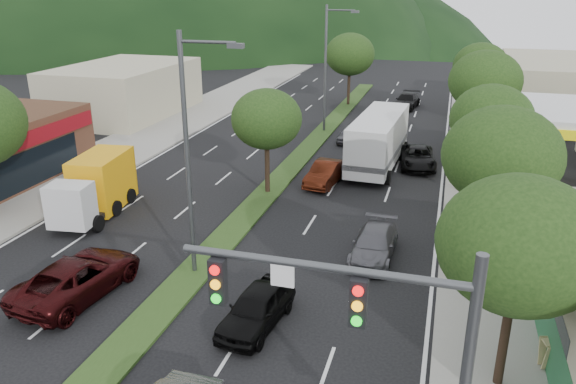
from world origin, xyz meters
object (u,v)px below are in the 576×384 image
(car_queue_d, at_px, (418,157))
(motorhome, at_px, (378,140))
(a_frame_sign, at_px, (551,352))
(tree_r_c, at_px, (491,119))
(car_queue_e, at_px, (350,134))
(tree_med_far, at_px, (350,54))
(suv_maroon, at_px, (78,277))
(car_queue_c, at_px, (326,173))
(car_queue_a, at_px, (257,308))
(car_queue_b, at_px, (374,244))
(box_truck, at_px, (97,187))
(streetlight_near, at_px, (191,147))
(tree_r_b, at_px, (502,156))
(traffic_signal, at_px, (388,349))
(car_queue_f, at_px, (407,101))
(tree_med_near, at_px, (267,119))
(streetlight_mid, at_px, (328,63))
(tree_r_a, at_px, (519,244))
(tree_r_e, at_px, (480,66))
(tree_r_d, at_px, (485,81))

(car_queue_d, bearing_deg, motorhome, -172.04)
(motorhome, xyz_separation_m, a_frame_sign, (8.09, -19.58, -1.14))
(tree_r_c, relative_size, car_queue_e, 1.79)
(motorhome, distance_m, a_frame_sign, 21.22)
(tree_med_far, height_order, suv_maroon, tree_med_far)
(car_queue_c, xyz_separation_m, motorhome, (2.58, 4.28, 1.17))
(car_queue_a, bearing_deg, motorhome, 92.02)
(car_queue_a, distance_m, car_queue_c, 15.49)
(car_queue_b, height_order, a_frame_sign, a_frame_sign)
(box_truck, bearing_deg, car_queue_e, -127.60)
(car_queue_e, xyz_separation_m, a_frame_sign, (10.95, -25.30, 0.10))
(streetlight_near, distance_m, car_queue_d, 19.82)
(tree_r_c, height_order, motorhome, tree_r_c)
(box_truck, height_order, motorhome, motorhome)
(box_truck, bearing_deg, tree_r_b, 170.71)
(traffic_signal, distance_m, car_queue_f, 46.10)
(car_queue_b, bearing_deg, tree_r_c, 61.04)
(car_queue_c, relative_size, a_frame_sign, 3.28)
(tree_med_near, height_order, streetlight_mid, streetlight_mid)
(streetlight_near, relative_size, car_queue_d, 2.08)
(tree_r_c, height_order, car_queue_a, tree_r_c)
(streetlight_mid, xyz_separation_m, car_queue_a, (3.63, -27.95, -4.88))
(tree_med_near, height_order, car_queue_a, tree_med_near)
(car_queue_f, bearing_deg, suv_maroon, -96.13)
(tree_r_a, bearing_deg, car_queue_c, 118.81)
(tree_r_b, relative_size, motorhome, 0.75)
(tree_r_b, height_order, tree_r_e, tree_r_b)
(tree_med_near, xyz_separation_m, motorhome, (5.50, 6.78, -2.56))
(car_queue_b, height_order, motorhome, motorhome)
(tree_med_near, xyz_separation_m, car_queue_a, (3.83, -12.95, -3.72))
(streetlight_mid, xyz_separation_m, box_truck, (-7.97, -20.31, -4.16))
(streetlight_mid, xyz_separation_m, car_queue_b, (6.93, -21.47, -4.94))
(car_queue_c, bearing_deg, car_queue_e, 99.19)
(streetlight_mid, xyz_separation_m, car_queue_e, (2.44, -2.49, -4.97))
(tree_med_far, bearing_deg, car_queue_d, -66.37)
(traffic_signal, height_order, tree_r_e, traffic_signal)
(car_queue_f, bearing_deg, tree_r_a, -73.89)
(a_frame_sign, bearing_deg, tree_r_d, 77.45)
(car_queue_a, relative_size, car_queue_f, 0.85)
(tree_r_e, xyz_separation_m, car_queue_a, (-8.17, -34.95, -4.19))
(tree_r_a, height_order, tree_med_far, tree_med_far)
(streetlight_near, distance_m, streetlight_mid, 25.00)
(car_queue_b, relative_size, car_queue_f, 0.91)
(car_queue_e, bearing_deg, tree_med_near, -96.53)
(streetlight_near, relative_size, streetlight_mid, 1.00)
(car_queue_c, height_order, car_queue_d, car_queue_c)
(tree_r_e, relative_size, a_frame_sign, 5.21)
(tree_r_e, distance_m, car_queue_c, 21.91)
(streetlight_near, bearing_deg, car_queue_f, 81.33)
(tree_r_e, bearing_deg, motorhome, -113.13)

